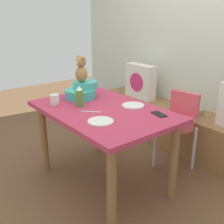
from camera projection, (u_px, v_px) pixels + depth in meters
name	position (u px, v px, depth m)	size (l,w,h in m)	color
ground_plane	(104.00, 182.00, 2.65)	(8.00, 8.00, 0.00)	brown
back_wall	(207.00, 35.00, 3.05)	(4.40, 0.10, 2.60)	silver
window_bench	(183.00, 130.00, 3.26)	(2.60, 0.44, 0.46)	olive
pillow_floral_left	(140.00, 81.00, 3.63)	(0.44, 0.15, 0.44)	white
book_stack	(193.00, 111.00, 3.09)	(0.20, 0.14, 0.06)	#938F64
dining_table	(103.00, 121.00, 2.44)	(1.26, 0.84, 0.74)	#B73351
highchair	(177.00, 121.00, 2.73)	(0.37, 0.49, 0.79)	#D84C59
infant_seat_teal	(82.00, 91.00, 2.70)	(0.30, 0.33, 0.16)	#3DB9A9
teddy_bear	(81.00, 70.00, 2.63)	(0.13, 0.12, 0.25)	#9D7840
ketchup_bottle	(79.00, 97.00, 2.44)	(0.07, 0.07, 0.18)	#4C8C33
coffee_mug	(55.00, 100.00, 2.49)	(0.12, 0.08, 0.09)	silver
dinner_plate_near	(133.00, 105.00, 2.47)	(0.20, 0.20, 0.01)	white
dinner_plate_far	(101.00, 121.00, 2.11)	(0.20, 0.20, 0.01)	white
cell_phone	(159.00, 114.00, 2.26)	(0.07, 0.14, 0.01)	black
table_fork	(91.00, 112.00, 2.32)	(0.02, 0.17, 0.01)	silver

